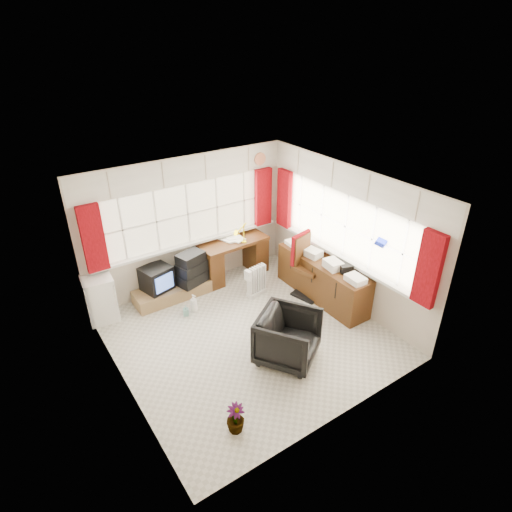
{
  "coord_description": "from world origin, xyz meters",
  "views": [
    {
      "loc": [
        -2.97,
        -4.6,
        4.46
      ],
      "look_at": [
        0.52,
        0.55,
        1.07
      ],
      "focal_mm": 30.0,
      "sensor_mm": 36.0,
      "label": 1
    }
  ],
  "objects_px": {
    "office_chair": "(288,337)",
    "mini_fridge": "(100,299)",
    "crt_tv": "(157,278)",
    "radiator": "(256,283)",
    "tv_bench": "(172,292)",
    "desk": "(232,256)",
    "task_chair": "(305,263)",
    "desk_lamp": "(244,229)",
    "credenza": "(322,279)"
  },
  "relations": [
    {
      "from": "task_chair",
      "to": "tv_bench",
      "type": "relative_size",
      "value": 0.85
    },
    {
      "from": "desk",
      "to": "tv_bench",
      "type": "xyz_separation_m",
      "value": [
        -1.35,
        -0.08,
        -0.31
      ]
    },
    {
      "from": "tv_bench",
      "to": "desk_lamp",
      "type": "bearing_deg",
      "value": -5.24
    },
    {
      "from": "credenza",
      "to": "task_chair",
      "type": "bearing_deg",
      "value": 118.05
    },
    {
      "from": "radiator",
      "to": "tv_bench",
      "type": "distance_m",
      "value": 1.56
    },
    {
      "from": "radiator",
      "to": "tv_bench",
      "type": "bearing_deg",
      "value": 149.82
    },
    {
      "from": "desk",
      "to": "credenza",
      "type": "xyz_separation_m",
      "value": [
        0.93,
        -1.6,
        -0.04
      ]
    },
    {
      "from": "radiator",
      "to": "tv_bench",
      "type": "xyz_separation_m",
      "value": [
        -1.34,
        0.78,
        -0.11
      ]
    },
    {
      "from": "office_chair",
      "to": "credenza",
      "type": "xyz_separation_m",
      "value": [
        1.53,
        0.96,
        0.0
      ]
    },
    {
      "from": "office_chair",
      "to": "mini_fridge",
      "type": "height_order",
      "value": "mini_fridge"
    },
    {
      "from": "tv_bench",
      "to": "crt_tv",
      "type": "bearing_deg",
      "value": 167.97
    },
    {
      "from": "desk",
      "to": "task_chair",
      "type": "bearing_deg",
      "value": -59.36
    },
    {
      "from": "desk",
      "to": "tv_bench",
      "type": "distance_m",
      "value": 1.39
    },
    {
      "from": "radiator",
      "to": "crt_tv",
      "type": "relative_size",
      "value": 1.01
    },
    {
      "from": "tv_bench",
      "to": "radiator",
      "type": "bearing_deg",
      "value": -30.18
    },
    {
      "from": "office_chair",
      "to": "credenza",
      "type": "relative_size",
      "value": 0.43
    },
    {
      "from": "desk",
      "to": "credenza",
      "type": "bearing_deg",
      "value": -59.85
    },
    {
      "from": "desk",
      "to": "radiator",
      "type": "height_order",
      "value": "desk"
    },
    {
      "from": "task_chair",
      "to": "crt_tv",
      "type": "distance_m",
      "value": 2.68
    },
    {
      "from": "crt_tv",
      "to": "desk",
      "type": "bearing_deg",
      "value": 0.99
    },
    {
      "from": "radiator",
      "to": "tv_bench",
      "type": "height_order",
      "value": "radiator"
    },
    {
      "from": "tv_bench",
      "to": "mini_fridge",
      "type": "distance_m",
      "value": 1.28
    },
    {
      "from": "task_chair",
      "to": "radiator",
      "type": "relative_size",
      "value": 2.03
    },
    {
      "from": "desk",
      "to": "desk_lamp",
      "type": "distance_m",
      "value": 0.68
    },
    {
      "from": "task_chair",
      "to": "office_chair",
      "type": "distance_m",
      "value": 1.88
    },
    {
      "from": "desk_lamp",
      "to": "credenza",
      "type": "distance_m",
      "value": 1.73
    },
    {
      "from": "task_chair",
      "to": "crt_tv",
      "type": "bearing_deg",
      "value": 151.82
    },
    {
      "from": "task_chair",
      "to": "desk",
      "type": "bearing_deg",
      "value": 120.64
    },
    {
      "from": "desk_lamp",
      "to": "mini_fridge",
      "type": "distance_m",
      "value": 2.83
    },
    {
      "from": "radiator",
      "to": "mini_fridge",
      "type": "relative_size",
      "value": 0.73
    },
    {
      "from": "task_chair",
      "to": "tv_bench",
      "type": "bearing_deg",
      "value": 150.18
    },
    {
      "from": "task_chair",
      "to": "radiator",
      "type": "bearing_deg",
      "value": 150.8
    },
    {
      "from": "task_chair",
      "to": "credenza",
      "type": "distance_m",
      "value": 0.42
    },
    {
      "from": "crt_tv",
      "to": "credenza",
      "type": "bearing_deg",
      "value": -31.91
    },
    {
      "from": "crt_tv",
      "to": "mini_fridge",
      "type": "height_order",
      "value": "mini_fridge"
    },
    {
      "from": "desk",
      "to": "tv_bench",
      "type": "height_order",
      "value": "desk"
    },
    {
      "from": "radiator",
      "to": "crt_tv",
      "type": "bearing_deg",
      "value": 152.32
    },
    {
      "from": "radiator",
      "to": "desk",
      "type": "bearing_deg",
      "value": 89.48
    },
    {
      "from": "radiator",
      "to": "tv_bench",
      "type": "relative_size",
      "value": 0.42
    },
    {
      "from": "desk",
      "to": "radiator",
      "type": "distance_m",
      "value": 0.88
    },
    {
      "from": "task_chair",
      "to": "crt_tv",
      "type": "height_order",
      "value": "task_chair"
    },
    {
      "from": "credenza",
      "to": "radiator",
      "type": "bearing_deg",
      "value": 141.72
    },
    {
      "from": "task_chair",
      "to": "desk_lamp",
      "type": "bearing_deg",
      "value": 120.21
    },
    {
      "from": "office_chair",
      "to": "mini_fridge",
      "type": "xyz_separation_m",
      "value": [
        -2.0,
        2.56,
        0.01
      ]
    },
    {
      "from": "desk_lamp",
      "to": "office_chair",
      "type": "height_order",
      "value": "desk_lamp"
    },
    {
      "from": "desk",
      "to": "office_chair",
      "type": "relative_size",
      "value": 1.61
    },
    {
      "from": "crt_tv",
      "to": "desk_lamp",
      "type": "bearing_deg",
      "value": -6.21
    },
    {
      "from": "desk",
      "to": "task_chair",
      "type": "xyz_separation_m",
      "value": [
        0.77,
        -1.29,
        0.2
      ]
    },
    {
      "from": "radiator",
      "to": "desk_lamp",
      "type": "bearing_deg",
      "value": 77.17
    },
    {
      "from": "desk",
      "to": "mini_fridge",
      "type": "relative_size",
      "value": 1.71
    }
  ]
}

